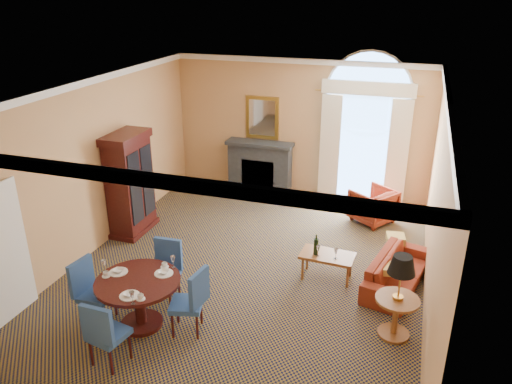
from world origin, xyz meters
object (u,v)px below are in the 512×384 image
(dining_table, at_px, (139,292))
(side_table, at_px, (399,287))
(armoire, at_px, (130,185))
(armchair, at_px, (373,205))
(sofa, at_px, (397,271))
(coffee_table, at_px, (327,256))

(dining_table, height_order, side_table, side_table)
(dining_table, bearing_deg, armoire, 122.79)
(armoire, height_order, armchair, armoire)
(armchair, xyz_separation_m, side_table, (0.71, -3.72, 0.45))
(armoire, bearing_deg, side_table, -18.30)
(sofa, xyz_separation_m, coffee_table, (-1.18, -0.17, 0.17))
(armoire, height_order, sofa, armoire)
(armoire, height_order, coffee_table, armoire)
(side_table, bearing_deg, sofa, 92.11)
(sofa, relative_size, side_table, 1.41)
(armchair, relative_size, side_table, 0.63)
(sofa, height_order, side_table, side_table)
(dining_table, distance_m, side_table, 3.71)
(armoire, relative_size, armchair, 2.57)
(sofa, relative_size, armchair, 2.24)
(coffee_table, xyz_separation_m, side_table, (1.23, -1.19, 0.39))
(dining_table, bearing_deg, side_table, 14.61)
(armoire, height_order, side_table, armoire)
(sofa, bearing_deg, coffee_table, 110.85)
(armoire, distance_m, coffee_table, 4.17)
(dining_table, relative_size, side_table, 0.96)
(dining_table, xyz_separation_m, sofa, (3.54, 2.29, -0.31))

